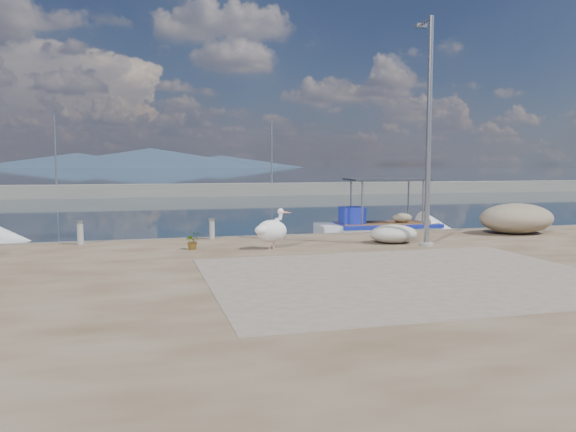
# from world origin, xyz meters

# --- Properties ---
(ground) EXTENTS (1400.00, 1400.00, 0.00)m
(ground) POSITION_xyz_m (0.00, 0.00, 0.00)
(ground) COLOR #162635
(ground) RESTS_ON ground
(quay) EXTENTS (44.00, 22.00, 0.50)m
(quay) POSITION_xyz_m (0.00, -6.00, 0.25)
(quay) COLOR brown
(quay) RESTS_ON ground
(quay_patch) EXTENTS (9.00, 7.00, 0.01)m
(quay_patch) POSITION_xyz_m (1.00, -3.00, 0.50)
(quay_patch) COLOR gray
(quay_patch) RESTS_ON quay
(breakwater) EXTENTS (120.00, 2.20, 7.50)m
(breakwater) POSITION_xyz_m (-0.00, 40.00, 0.60)
(breakwater) COLOR gray
(breakwater) RESTS_ON ground
(mountains) EXTENTS (370.00, 280.00, 22.00)m
(mountains) POSITION_xyz_m (4.39, 650.00, 9.51)
(mountains) COLOR #28384C
(mountains) RESTS_ON ground
(boat_right) EXTENTS (6.07, 2.33, 2.87)m
(boat_right) POSITION_xyz_m (5.11, 7.18, 0.22)
(boat_right) COLOR white
(boat_right) RESTS_ON ground
(pelican) EXTENTS (1.27, 0.86, 1.22)m
(pelican) POSITION_xyz_m (-1.02, 1.83, 1.07)
(pelican) COLOR tan
(pelican) RESTS_ON quay
(lamp_post) EXTENTS (0.44, 0.96, 7.00)m
(lamp_post) POSITION_xyz_m (3.80, 1.27, 3.80)
(lamp_post) COLOR gray
(lamp_post) RESTS_ON quay
(bollard_near) EXTENTS (0.23, 0.23, 0.71)m
(bollard_near) POSITION_xyz_m (-2.47, 4.60, 0.88)
(bollard_near) COLOR gray
(bollard_near) RESTS_ON quay
(bollard_far) EXTENTS (0.25, 0.25, 0.77)m
(bollard_far) POSITION_xyz_m (-6.68, 4.33, 0.92)
(bollard_far) COLOR gray
(bollard_far) RESTS_ON quay
(potted_plant) EXTENTS (0.54, 0.50, 0.51)m
(potted_plant) POSITION_xyz_m (-3.33, 2.40, 0.75)
(potted_plant) COLOR #33722D
(potted_plant) RESTS_ON quay
(net_pile_d) EXTENTS (1.58, 1.19, 0.59)m
(net_pile_d) POSITION_xyz_m (3.09, 2.12, 0.80)
(net_pile_d) COLOR beige
(net_pile_d) RESTS_ON quay
(net_pile_c) EXTENTS (2.83, 2.02, 1.11)m
(net_pile_c) POSITION_xyz_m (8.55, 3.24, 1.06)
(net_pile_c) COLOR tan
(net_pile_c) RESTS_ON quay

